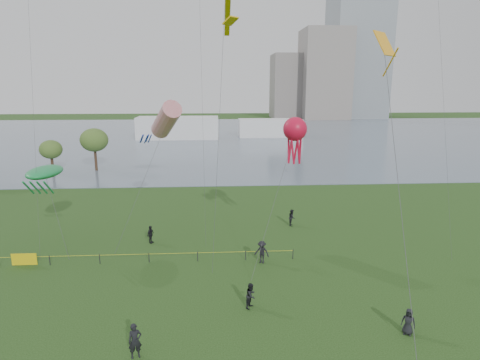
{
  "coord_description": "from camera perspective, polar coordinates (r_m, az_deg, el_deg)",
  "views": [
    {
      "loc": [
        -1.58,
        -16.44,
        14.23
      ],
      "look_at": [
        0.0,
        10.0,
        8.0
      ],
      "focal_mm": 30.0,
      "sensor_mm": 36.0,
      "label": 1
    }
  ],
  "objects": [
    {
      "name": "lake",
      "position": [
        117.32,
        -2.64,
        6.27
      ],
      "size": [
        400.0,
        120.0,
        0.08
      ],
      "primitive_type": "cube",
      "color": "slate",
      "rests_on": "ground_plane"
    },
    {
      "name": "building_mid",
      "position": [
        184.74,
        11.88,
        14.45
      ],
      "size": [
        20.0,
        20.0,
        38.0
      ],
      "primitive_type": "cube",
      "color": "gray",
      "rests_on": "ground_plane"
    },
    {
      "name": "building_low",
      "position": [
        187.48,
        7.08,
        13.07
      ],
      "size": [
        16.0,
        18.0,
        28.0
      ],
      "primitive_type": "cube",
      "color": "slate",
      "rests_on": "ground_plane"
    },
    {
      "name": "pavilion_left",
      "position": [
        112.49,
        -8.8,
        7.36
      ],
      "size": [
        22.0,
        8.0,
        6.0
      ],
      "primitive_type": "cube",
      "color": "silver",
      "rests_on": "ground_plane"
    },
    {
      "name": "pavilion_right",
      "position": [
        116.09,
        4.34,
        7.4
      ],
      "size": [
        18.0,
        7.0,
        5.0
      ],
      "primitive_type": "cube",
      "color": "white",
      "rests_on": "ground_plane"
    },
    {
      "name": "fence",
      "position": [
        35.95,
        -22.64,
        -10.21
      ],
      "size": [
        24.07,
        0.07,
        1.05
      ],
      "color": "black",
      "rests_on": "ground_plane"
    },
    {
      "name": "spectator_a",
      "position": [
        27.31,
        1.58,
        -16.09
      ],
      "size": [
        0.99,
        1.05,
        1.71
      ],
      "primitive_type": "imported",
      "rotation": [
        0.0,
        0.0,
        1.02
      ],
      "color": "black",
      "rests_on": "ground_plane"
    },
    {
      "name": "spectator_b",
      "position": [
        33.42,
        3.12,
        -10.19
      ],
      "size": [
        1.42,
        1.17,
        1.91
      ],
      "primitive_type": "imported",
      "rotation": [
        0.0,
        0.0,
        -0.44
      ],
      "color": "black",
      "rests_on": "ground_plane"
    },
    {
      "name": "spectator_c",
      "position": [
        38.3,
        -12.61,
        -7.57
      ],
      "size": [
        0.76,
        1.06,
        1.67
      ],
      "primitive_type": "imported",
      "rotation": [
        0.0,
        0.0,
        1.17
      ],
      "color": "black",
      "rests_on": "ground_plane"
    },
    {
      "name": "spectator_d",
      "position": [
        26.71,
        22.82,
        -18.08
      ],
      "size": [
        0.93,
        0.82,
        1.61
      ],
      "primitive_type": "imported",
      "rotation": [
        0.0,
        0.0,
        -0.5
      ],
      "color": "black",
      "rests_on": "ground_plane"
    },
    {
      "name": "spectator_f",
      "position": [
        23.69,
        -14.7,
        -21.26
      ],
      "size": [
        0.83,
        0.69,
        1.96
      ],
      "primitive_type": "imported",
      "rotation": [
        0.0,
        0.0,
        0.35
      ],
      "color": "black",
      "rests_on": "ground_plane"
    },
    {
      "name": "spectator_g",
      "position": [
        42.3,
        7.4,
        -5.31
      ],
      "size": [
        0.82,
        0.96,
        1.72
      ],
      "primitive_type": "imported",
      "rotation": [
        0.0,
        0.0,
        1.35
      ],
      "color": "black",
      "rests_on": "ground_plane"
    },
    {
      "name": "kite_windsock",
      "position": [
        38.56,
        -10.49,
        8.39
      ],
      "size": [
        6.13,
        7.72,
        13.05
      ],
      "rotation": [
        0.0,
        0.0,
        0.3
      ],
      "color": "#3F3F42"
    },
    {
      "name": "kite_creature",
      "position": [
        38.8,
        -26.02,
        1.0
      ],
      "size": [
        3.86,
        5.52,
        7.4
      ],
      "rotation": [
        0.0,
        0.0,
        0.04
      ],
      "color": "#3F3F42"
    },
    {
      "name": "kite_octopus",
      "position": [
        34.13,
        7.82,
        7.03
      ],
      "size": [
        5.17,
        6.98,
        11.73
      ],
      "rotation": [
        0.0,
        0.0,
        0.07
      ],
      "color": "#3F3F42"
    },
    {
      "name": "kite_delta",
      "position": [
        22.68,
        20.13,
        15.83
      ],
      "size": [
        2.18,
        11.39,
        17.02
      ],
      "rotation": [
        0.0,
        0.0,
        0.1
      ],
      "color": "#3F3F42"
    }
  ]
}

